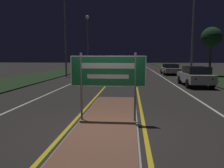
{
  "coord_description": "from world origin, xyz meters",
  "views": [
    {
      "loc": [
        0.76,
        -6.48,
        2.18
      ],
      "look_at": [
        0.0,
        2.08,
        1.13
      ],
      "focal_mm": 35.0,
      "sensor_mm": 36.0,
      "label": 1
    }
  ],
  "objects_px": {
    "streetlight_left_far": "(88,33)",
    "car_receding_2": "(140,65)",
    "car_receding_0": "(195,76)",
    "streetlight_right_near": "(193,18)",
    "streetlight_left_near": "(65,21)",
    "car_approaching_0": "(96,71)",
    "car_receding_1": "(170,69)",
    "highway_sign": "(108,73)"
  },
  "relations": [
    {
      "from": "streetlight_left_near",
      "to": "car_receding_0",
      "type": "distance_m",
      "value": 14.99
    },
    {
      "from": "streetlight_right_near",
      "to": "car_receding_0",
      "type": "xyz_separation_m",
      "value": [
        -0.83,
        -4.29,
        -4.99
      ]
    },
    {
      "from": "streetlight_left_near",
      "to": "car_approaching_0",
      "type": "xyz_separation_m",
      "value": [
        3.87,
        -2.96,
        -5.32
      ]
    },
    {
      "from": "car_receding_1",
      "to": "streetlight_left_near",
      "type": "bearing_deg",
      "value": -161.18
    },
    {
      "from": "highway_sign",
      "to": "car_approaching_0",
      "type": "distance_m",
      "value": 14.22
    },
    {
      "from": "highway_sign",
      "to": "streetlight_left_near",
      "type": "xyz_separation_m",
      "value": [
        -6.54,
        16.9,
        4.48
      ]
    },
    {
      "from": "streetlight_left_near",
      "to": "highway_sign",
      "type": "bearing_deg",
      "value": -68.86
    },
    {
      "from": "streetlight_left_near",
      "to": "car_receding_2",
      "type": "distance_m",
      "value": 20.41
    },
    {
      "from": "streetlight_right_near",
      "to": "car_approaching_0",
      "type": "distance_m",
      "value": 10.35
    },
    {
      "from": "streetlight_left_far",
      "to": "car_receding_0",
      "type": "distance_m",
      "value": 23.95
    },
    {
      "from": "highway_sign",
      "to": "car_receding_1",
      "type": "height_order",
      "value": "highway_sign"
    },
    {
      "from": "car_receding_1",
      "to": "car_approaching_0",
      "type": "xyz_separation_m",
      "value": [
        -8.33,
        -7.12,
        0.11
      ]
    },
    {
      "from": "car_receding_0",
      "to": "car_receding_2",
      "type": "xyz_separation_m",
      "value": [
        -3.18,
        24.54,
        -0.01
      ]
    },
    {
      "from": "car_receding_0",
      "to": "streetlight_left_far",
      "type": "bearing_deg",
      "value": 121.54
    },
    {
      "from": "streetlight_left_far",
      "to": "car_receding_1",
      "type": "relative_size",
      "value": 1.93
    },
    {
      "from": "streetlight_right_near",
      "to": "car_receding_0",
      "type": "height_order",
      "value": "streetlight_right_near"
    },
    {
      "from": "streetlight_right_near",
      "to": "car_approaching_0",
      "type": "bearing_deg",
      "value": -178.36
    },
    {
      "from": "streetlight_right_near",
      "to": "car_approaching_0",
      "type": "xyz_separation_m",
      "value": [
        -9.08,
        -0.26,
        -4.95
      ]
    },
    {
      "from": "streetlight_left_near",
      "to": "streetlight_left_far",
      "type": "bearing_deg",
      "value": 90.31
    },
    {
      "from": "streetlight_left_far",
      "to": "car_receding_2",
      "type": "bearing_deg",
      "value": 27.39
    },
    {
      "from": "highway_sign",
      "to": "car_receding_2",
      "type": "height_order",
      "value": "highway_sign"
    },
    {
      "from": "car_receding_1",
      "to": "car_approaching_0",
      "type": "distance_m",
      "value": 10.95
    },
    {
      "from": "car_approaching_0",
      "to": "car_receding_0",
      "type": "bearing_deg",
      "value": -26.01
    },
    {
      "from": "highway_sign",
      "to": "car_approaching_0",
      "type": "height_order",
      "value": "highway_sign"
    },
    {
      "from": "car_receding_0",
      "to": "car_approaching_0",
      "type": "height_order",
      "value": "car_approaching_0"
    },
    {
      "from": "streetlight_left_far",
      "to": "car_receding_1",
      "type": "xyz_separation_m",
      "value": [
        12.26,
        -8.72,
        -5.57
      ]
    },
    {
      "from": "car_receding_0",
      "to": "streetlight_right_near",
      "type": "bearing_deg",
      "value": 79.09
    },
    {
      "from": "streetlight_right_near",
      "to": "car_receding_0",
      "type": "distance_m",
      "value": 6.63
    },
    {
      "from": "highway_sign",
      "to": "car_receding_0",
      "type": "distance_m",
      "value": 11.41
    },
    {
      "from": "streetlight_right_near",
      "to": "car_receding_1",
      "type": "bearing_deg",
      "value": 96.31
    },
    {
      "from": "car_receding_1",
      "to": "car_receding_2",
      "type": "relative_size",
      "value": 1.03
    },
    {
      "from": "streetlight_left_far",
      "to": "car_receding_1",
      "type": "height_order",
      "value": "streetlight_left_far"
    },
    {
      "from": "streetlight_right_near",
      "to": "car_receding_2",
      "type": "relative_size",
      "value": 1.95
    },
    {
      "from": "streetlight_right_near",
      "to": "car_receding_1",
      "type": "xyz_separation_m",
      "value": [
        -0.76,
        6.86,
        -5.06
      ]
    },
    {
      "from": "streetlight_left_near",
      "to": "streetlight_right_near",
      "type": "relative_size",
      "value": 1.11
    },
    {
      "from": "streetlight_left_near",
      "to": "car_receding_0",
      "type": "xyz_separation_m",
      "value": [
        12.12,
        -6.99,
        -5.36
      ]
    },
    {
      "from": "streetlight_left_near",
      "to": "car_approaching_0",
      "type": "distance_m",
      "value": 7.21
    },
    {
      "from": "car_receding_0",
      "to": "car_receding_1",
      "type": "height_order",
      "value": "car_receding_0"
    },
    {
      "from": "streetlight_left_near",
      "to": "streetlight_right_near",
      "type": "height_order",
      "value": "streetlight_left_near"
    },
    {
      "from": "streetlight_left_near",
      "to": "car_receding_0",
      "type": "height_order",
      "value": "streetlight_left_near"
    },
    {
      "from": "highway_sign",
      "to": "car_approaching_0",
      "type": "relative_size",
      "value": 0.52
    },
    {
      "from": "streetlight_right_near",
      "to": "car_receding_1",
      "type": "relative_size",
      "value": 1.9
    }
  ]
}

